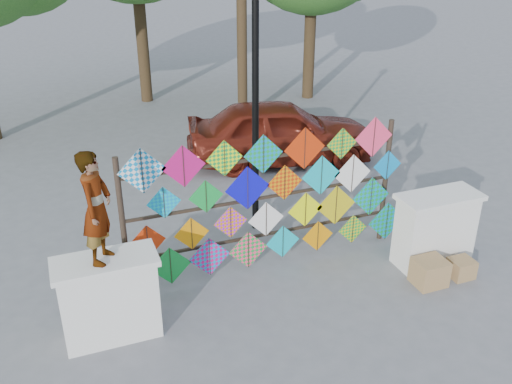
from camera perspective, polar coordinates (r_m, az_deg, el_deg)
ground at (r=9.31m, az=2.66°, el=-9.53°), size 80.00×80.00×0.00m
parapet_left at (r=8.24m, az=-14.46°, el=-10.22°), size 1.40×0.65×1.28m
parapet_right at (r=10.07m, az=17.48°, el=-3.50°), size 1.40×0.65×1.28m
kite_rack at (r=9.29m, az=1.69°, el=-0.77°), size 5.01×0.24×2.42m
vendor_woman at (r=7.51m, az=-15.67°, el=-1.52°), size 0.59×0.67×1.55m
sedan at (r=13.66m, az=2.41°, el=6.07°), size 4.71×2.71×1.51m
lamppost at (r=9.92m, az=-0.06°, el=10.13°), size 0.28×0.28×4.46m
cardboard_box_near at (r=9.68m, az=16.95°, el=-7.67°), size 0.50×0.44×0.44m
cardboard_box_far at (r=10.06m, az=19.83°, el=-7.18°), size 0.38×0.35×0.32m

